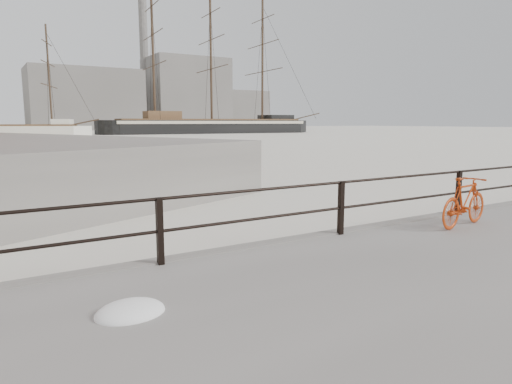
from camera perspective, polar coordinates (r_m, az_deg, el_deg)
ground at (r=11.47m, az=23.08°, el=-4.19°), size 400.00×400.00×0.00m
guardrail at (r=11.24m, az=23.96°, el=-0.09°), size 28.00×0.10×1.00m
bicycle at (r=10.01m, az=24.63°, el=-1.11°), size 1.69×0.47×1.01m
barque_black at (r=98.24m, az=-5.52°, el=7.32°), size 54.54×21.40×30.68m
schooner_mid at (r=90.98m, az=-27.92°, el=6.23°), size 29.92×20.44×19.97m
industrial_west at (r=149.44m, az=-20.58°, el=10.75°), size 32.00×18.00×18.00m
industrial_mid at (r=164.74m, az=-8.70°, el=12.01°), size 26.00×20.00×24.00m
industrial_east at (r=179.13m, az=-2.39°, el=10.23°), size 20.00×16.00×14.00m
smokestack at (r=165.74m, az=-13.78°, el=15.31°), size 2.80×2.80×44.00m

